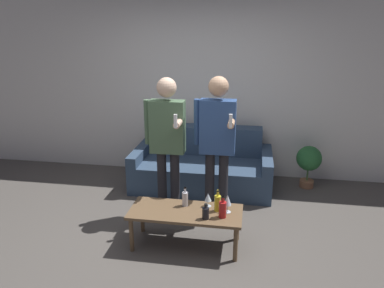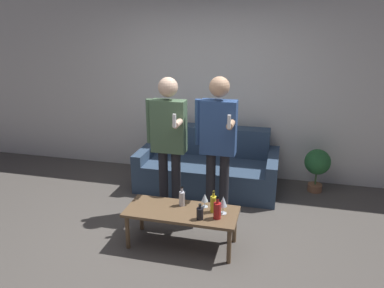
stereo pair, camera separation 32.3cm
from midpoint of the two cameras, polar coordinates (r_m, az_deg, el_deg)
ground_plane at (r=4.03m, az=-1.75°, el=-15.39°), size 16.00×16.00×0.00m
wall_back at (r=5.51m, az=4.23°, el=8.96°), size 8.00×0.06×2.70m
couch at (r=5.28m, az=4.32°, el=-3.49°), size 1.90×0.94×0.80m
coffee_table at (r=3.88m, az=0.84°, el=-10.70°), size 1.14×0.48×0.40m
bottle_orange at (r=3.92m, az=0.86°, el=-8.28°), size 0.06×0.06×0.21m
bottle_green at (r=3.69m, az=6.42°, el=-10.02°), size 0.07×0.07×0.23m
bottle_dark at (r=3.68m, az=3.78°, el=-10.52°), size 0.07×0.07×0.16m
bottle_yellow at (r=3.80m, az=5.75°, el=-9.07°), size 0.07×0.07×0.23m
wine_glass_near at (r=3.88m, az=4.36°, el=-8.27°), size 0.07×0.07×0.15m
wine_glass_far at (r=3.77m, az=7.26°, el=-8.77°), size 0.08×0.08×0.19m
person_standing_left at (r=4.25m, az=-1.44°, el=1.21°), size 0.46×0.42×1.66m
person_standing_right at (r=4.18m, az=6.18°, el=0.98°), size 0.47×0.43×1.68m
potted_plant at (r=5.37m, az=20.21°, el=-2.92°), size 0.34×0.34×0.60m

